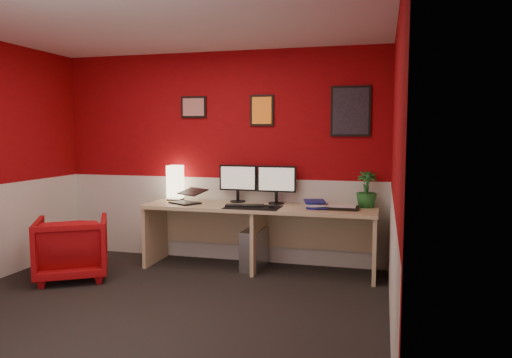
% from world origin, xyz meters
% --- Properties ---
extents(ground, '(4.00, 3.50, 0.01)m').
position_xyz_m(ground, '(0.00, 0.00, 0.00)').
color(ground, black).
rests_on(ground, ground).
extents(ceiling, '(4.00, 3.50, 0.01)m').
position_xyz_m(ceiling, '(0.00, 0.00, 2.50)').
color(ceiling, white).
rests_on(ceiling, ground).
extents(wall_back, '(4.00, 0.01, 2.50)m').
position_xyz_m(wall_back, '(0.00, 1.75, 1.25)').
color(wall_back, '#98090E').
rests_on(wall_back, ground).
extents(wall_right, '(0.01, 3.50, 2.50)m').
position_xyz_m(wall_right, '(2.00, 0.00, 1.25)').
color(wall_right, '#98090E').
rests_on(wall_right, ground).
extents(wainscot_back, '(4.00, 0.01, 1.00)m').
position_xyz_m(wainscot_back, '(0.00, 1.75, 0.50)').
color(wainscot_back, silver).
rests_on(wainscot_back, ground).
extents(wainscot_front, '(4.00, 0.01, 1.00)m').
position_xyz_m(wainscot_front, '(0.00, -1.75, 0.50)').
color(wainscot_front, silver).
rests_on(wainscot_front, ground).
extents(wainscot_right, '(0.01, 3.50, 1.00)m').
position_xyz_m(wainscot_right, '(2.00, 0.00, 0.50)').
color(wainscot_right, silver).
rests_on(wainscot_right, ground).
extents(desk, '(2.60, 0.65, 0.73)m').
position_xyz_m(desk, '(0.58, 1.41, 0.36)').
color(desk, '#CFAD85').
rests_on(desk, ground).
extents(shoji_lamp, '(0.16, 0.16, 0.40)m').
position_xyz_m(shoji_lamp, '(-0.52, 1.60, 0.93)').
color(shoji_lamp, '#FFE5B2').
rests_on(shoji_lamp, desk).
extents(laptop, '(0.40, 0.37, 0.22)m').
position_xyz_m(laptop, '(-0.29, 1.36, 0.84)').
color(laptop, black).
rests_on(laptop, desk).
extents(monitor_left, '(0.45, 0.06, 0.58)m').
position_xyz_m(monitor_left, '(0.26, 1.63, 1.02)').
color(monitor_left, black).
rests_on(monitor_left, desk).
extents(monitor_right, '(0.45, 0.06, 0.58)m').
position_xyz_m(monitor_right, '(0.74, 1.60, 1.02)').
color(monitor_right, black).
rests_on(monitor_right, desk).
extents(desk_mat, '(0.60, 0.38, 0.01)m').
position_xyz_m(desk_mat, '(0.55, 1.28, 0.73)').
color(desk_mat, black).
rests_on(desk_mat, desk).
extents(keyboard, '(0.44, 0.21, 0.02)m').
position_xyz_m(keyboard, '(0.44, 1.30, 0.74)').
color(keyboard, black).
rests_on(keyboard, desk_mat).
extents(mouse, '(0.08, 0.11, 0.03)m').
position_xyz_m(mouse, '(0.75, 1.27, 0.75)').
color(mouse, black).
rests_on(mouse, desk_mat).
extents(book_bottom, '(0.26, 0.33, 0.03)m').
position_xyz_m(book_bottom, '(1.12, 1.41, 0.74)').
color(book_bottom, navy).
rests_on(book_bottom, desk).
extents(book_middle, '(0.25, 0.32, 0.02)m').
position_xyz_m(book_middle, '(1.12, 1.41, 0.77)').
color(book_middle, silver).
rests_on(book_middle, book_bottom).
extents(book_top, '(0.28, 0.34, 0.03)m').
position_xyz_m(book_top, '(1.09, 1.41, 0.79)').
color(book_top, navy).
rests_on(book_top, book_middle).
extents(zen_tray, '(0.35, 0.25, 0.03)m').
position_xyz_m(zen_tray, '(1.49, 1.41, 0.74)').
color(zen_tray, black).
rests_on(zen_tray, desk).
extents(potted_plant, '(0.24, 0.24, 0.40)m').
position_xyz_m(potted_plant, '(1.74, 1.60, 0.93)').
color(potted_plant, '#19591E').
rests_on(potted_plant, desk).
extents(pc_tower, '(0.22, 0.46, 0.45)m').
position_xyz_m(pc_tower, '(0.51, 1.44, 0.23)').
color(pc_tower, '#99999E').
rests_on(pc_tower, ground).
extents(armchair, '(0.98, 0.98, 0.66)m').
position_xyz_m(armchair, '(-1.26, 0.60, 0.33)').
color(armchair, '#AF1215').
rests_on(armchair, ground).
extents(art_left, '(0.32, 0.02, 0.26)m').
position_xyz_m(art_left, '(-0.32, 1.74, 1.85)').
color(art_left, red).
rests_on(art_left, wall_back).
extents(art_center, '(0.28, 0.02, 0.36)m').
position_xyz_m(art_center, '(0.53, 1.74, 1.80)').
color(art_center, orange).
rests_on(art_center, wall_back).
extents(art_right, '(0.44, 0.02, 0.56)m').
position_xyz_m(art_right, '(1.55, 1.74, 1.78)').
color(art_right, black).
rests_on(art_right, wall_back).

